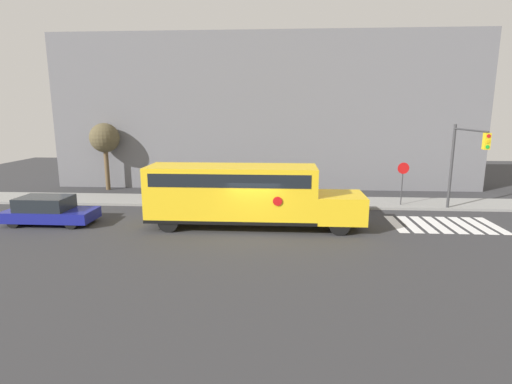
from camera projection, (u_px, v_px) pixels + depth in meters
name	position (u px, v px, depth m)	size (l,w,h in m)	color
ground_plane	(254.00, 233.00, 19.39)	(60.00, 60.00, 0.00)	#333335
sidewalk_strip	(261.00, 201.00, 25.73)	(44.00, 3.00, 0.15)	gray
building_backdrop	(266.00, 112.00, 30.96)	(32.00, 4.00, 11.41)	slate
crosswalk_stripes	(444.00, 225.00, 20.73)	(5.40, 3.20, 0.01)	white
school_bus	(243.00, 193.00, 20.01)	(10.76, 2.57, 3.13)	yellow
parked_car	(49.00, 211.00, 20.76)	(4.56, 1.88, 1.45)	navy
stop_sign	(403.00, 178.00, 24.19)	(0.69, 0.10, 2.76)	#38383A
traffic_light	(463.00, 155.00, 21.85)	(0.28, 3.95, 5.06)	#38383A
tree_near_sidewalk	(105.00, 139.00, 29.22)	(2.14, 2.14, 4.95)	brown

